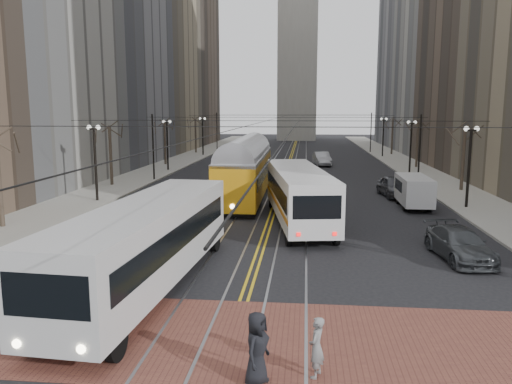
% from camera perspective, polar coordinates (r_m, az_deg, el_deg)
% --- Properties ---
extents(ground, '(260.00, 260.00, 0.00)m').
position_cam_1_polar(ground, '(19.73, -1.08, -11.35)').
color(ground, black).
rests_on(ground, ground).
extents(sidewalk_left, '(5.00, 140.00, 0.15)m').
position_cam_1_polar(sidewalk_left, '(65.98, -9.47, 3.19)').
color(sidewalk_left, gray).
rests_on(sidewalk_left, ground).
extents(sidewalk_right, '(5.00, 140.00, 0.15)m').
position_cam_1_polar(sidewalk_right, '(64.98, 17.04, 2.82)').
color(sidewalk_right, gray).
rests_on(sidewalk_right, ground).
extents(crosswalk_band, '(25.00, 6.00, 0.01)m').
position_cam_1_polar(crosswalk_band, '(16.08, -2.82, -16.33)').
color(crosswalk_band, brown).
rests_on(crosswalk_band, ground).
extents(streetcar_rails, '(4.80, 130.00, 0.02)m').
position_cam_1_polar(streetcar_rails, '(63.75, 3.68, 3.03)').
color(streetcar_rails, gray).
rests_on(streetcar_rails, ground).
extents(centre_lines, '(0.42, 130.00, 0.01)m').
position_cam_1_polar(centre_lines, '(63.75, 3.68, 3.03)').
color(centre_lines, gold).
rests_on(centre_lines, ground).
extents(building_left_mid, '(16.00, 20.00, 34.00)m').
position_cam_1_polar(building_left_mid, '(70.75, -18.25, 17.02)').
color(building_left_mid, slate).
rests_on(building_left_mid, ground).
extents(building_left_far, '(16.00, 20.00, 40.00)m').
position_cam_1_polar(building_left_far, '(108.72, -9.49, 16.07)').
color(building_left_far, brown).
rests_on(building_left_far, ground).
extents(building_right_mid, '(16.00, 20.00, 34.00)m').
position_cam_1_polar(building_right_mid, '(69.15, 26.51, 16.71)').
color(building_right_mid, brown).
rests_on(building_right_mid, ground).
extents(building_right_far, '(16.00, 20.00, 40.00)m').
position_cam_1_polar(building_right_far, '(107.69, 18.87, 15.78)').
color(building_right_far, slate).
rests_on(building_right_far, ground).
extents(lamp_posts, '(27.60, 57.20, 5.60)m').
position_cam_1_polar(lamp_posts, '(47.31, 3.02, 4.25)').
color(lamp_posts, black).
rests_on(lamp_posts, ground).
extents(street_trees, '(31.68, 53.28, 5.60)m').
position_cam_1_polar(street_trees, '(53.78, 3.34, 4.86)').
color(street_trees, '#382D23').
rests_on(street_trees, ground).
extents(trolley_wires, '(25.96, 120.00, 6.60)m').
position_cam_1_polar(trolley_wires, '(53.30, 3.34, 5.87)').
color(trolley_wires, black).
rests_on(trolley_wires, ground).
extents(transit_bus, '(3.79, 13.82, 3.41)m').
position_cam_1_polar(transit_bus, '(20.01, -12.29, -6.13)').
color(transit_bus, silver).
rests_on(transit_bus, ground).
extents(streetcar, '(3.15, 16.01, 3.77)m').
position_cam_1_polar(streetcar, '(39.56, -1.17, 1.93)').
color(streetcar, orange).
rests_on(streetcar, ground).
extents(rear_bus, '(4.78, 13.23, 3.38)m').
position_cam_1_polar(rear_bus, '(31.04, 4.88, -0.50)').
color(rear_bus, silver).
rests_on(rear_bus, ground).
extents(cargo_van, '(2.03, 5.15, 2.27)m').
position_cam_1_polar(cargo_van, '(37.66, 17.58, -0.03)').
color(cargo_van, '#BEBEBE').
rests_on(cargo_van, ground).
extents(sedan_grey, '(2.55, 5.09, 1.67)m').
position_cam_1_polar(sedan_grey, '(42.16, 15.49, 0.61)').
color(sedan_grey, '#3C3E43').
rests_on(sedan_grey, ground).
extents(sedan_silver, '(2.49, 5.35, 1.70)m').
position_cam_1_polar(sedan_silver, '(64.41, 7.53, 3.78)').
color(sedan_silver, '#989A9F').
rests_on(sedan_silver, ground).
extents(sedan_parked, '(2.63, 5.22, 1.45)m').
position_cam_1_polar(sedan_parked, '(25.55, 22.22, -5.52)').
color(sedan_parked, '#3B3E42').
rests_on(sedan_parked, ground).
extents(pedestrian_a, '(0.88, 1.08, 1.92)m').
position_cam_1_polar(pedestrian_a, '(13.31, 0.11, -17.44)').
color(pedestrian_a, black).
rests_on(pedestrian_a, crosswalk_band).
extents(pedestrian_b, '(0.56, 0.69, 1.64)m').
position_cam_1_polar(pedestrian_b, '(13.77, 6.92, -17.19)').
color(pedestrian_b, gray).
rests_on(pedestrian_b, crosswalk_band).
extents(pedestrian_d, '(0.68, 1.06, 1.55)m').
position_cam_1_polar(pedestrian_d, '(17.31, -23.10, -12.36)').
color(pedestrian_d, black).
rests_on(pedestrian_d, crosswalk_band).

